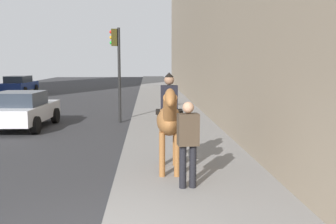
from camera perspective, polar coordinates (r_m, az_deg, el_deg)
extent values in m
ellipsoid|color=brown|center=(8.56, 0.17, -1.20)|extent=(1.52, 0.61, 0.66)
cylinder|color=brown|center=(8.26, 1.35, -6.34)|extent=(0.13, 0.13, 0.96)
cylinder|color=brown|center=(8.25, -0.88, -6.35)|extent=(0.13, 0.13, 0.96)
cylinder|color=brown|center=(9.13, 1.12, -4.99)|extent=(0.13, 0.13, 0.96)
cylinder|color=brown|center=(9.13, -0.89, -5.00)|extent=(0.13, 0.13, 0.96)
cylinder|color=brown|center=(7.75, 0.29, 0.48)|extent=(0.64, 0.30, 0.68)
ellipsoid|color=brown|center=(7.52, 0.33, 2.17)|extent=(0.63, 0.24, 0.49)
cylinder|color=black|center=(9.28, 0.08, -1.14)|extent=(0.29, 0.11, 0.55)
cube|color=black|center=(8.59, 0.17, 0.05)|extent=(0.46, 0.62, 0.08)
cube|color=black|center=(8.55, 0.17, 2.14)|extent=(0.29, 0.39, 0.55)
sphere|color=#8C664C|center=(8.52, 0.17, 4.78)|extent=(0.22, 0.22, 0.22)
cone|color=black|center=(8.52, 0.17, 5.59)|extent=(0.21, 0.21, 0.10)
cylinder|color=black|center=(7.53, 2.22, -8.16)|extent=(0.14, 0.14, 0.85)
cylinder|color=black|center=(7.58, 3.71, -8.08)|extent=(0.14, 0.14, 0.85)
cube|color=#3F3326|center=(7.39, 3.01, -2.63)|extent=(0.30, 0.43, 0.62)
sphere|color=tan|center=(7.33, 3.03, 0.68)|extent=(0.22, 0.22, 0.22)
cube|color=navy|center=(33.54, -21.21, 3.66)|extent=(4.56, 1.80, 0.60)
cube|color=#262D38|center=(33.26, -21.40, 4.59)|extent=(2.47, 1.56, 0.52)
cylinder|color=black|center=(35.17, -21.76, 3.30)|extent=(0.64, 0.23, 0.64)
cylinder|color=black|center=(34.63, -19.08, 3.36)|extent=(0.64, 0.23, 0.64)
cylinder|color=black|center=(32.54, -23.42, 2.92)|extent=(0.64, 0.23, 0.64)
cylinder|color=black|center=(31.96, -20.54, 2.98)|extent=(0.64, 0.23, 0.64)
cube|color=silver|center=(15.92, -20.87, -0.05)|extent=(4.07, 2.04, 0.60)
cube|color=#262D38|center=(15.64, -21.27, 1.87)|extent=(1.89, 1.71, 0.52)
cylinder|color=black|center=(17.43, -22.25, -0.50)|extent=(0.65, 0.25, 0.64)
cylinder|color=black|center=(16.83, -16.41, -0.51)|extent=(0.65, 0.25, 0.64)
cylinder|color=black|center=(14.50, -19.10, -1.87)|extent=(0.65, 0.25, 0.64)
cylinder|color=black|center=(16.25, -7.26, 5.36)|extent=(0.12, 0.12, 3.97)
cube|color=#2D280C|center=(16.29, -8.00, 10.94)|extent=(0.20, 0.24, 0.70)
sphere|color=red|center=(16.31, -8.48, 11.70)|extent=(0.14, 0.14, 0.14)
sphere|color=orange|center=(16.30, -8.46, 10.93)|extent=(0.14, 0.14, 0.14)
sphere|color=green|center=(16.29, -8.45, 10.15)|extent=(0.14, 0.14, 0.14)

